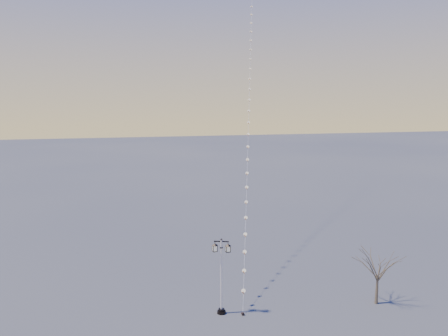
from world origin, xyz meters
name	(u,v)px	position (x,y,z in m)	size (l,w,h in m)	color
ground	(251,325)	(0.00, 0.00, 0.00)	(300.00, 300.00, 0.00)	#4B4D4B
street_lamp	(221,272)	(-1.27, 1.88, 2.65)	(1.16, 0.71, 4.79)	black
bare_tree	(378,267)	(8.78, 0.56, 2.44)	(2.12, 2.12, 3.51)	brown
kite_train	(250,61)	(6.59, 20.27, 17.16)	(13.92, 38.56, 34.56)	black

